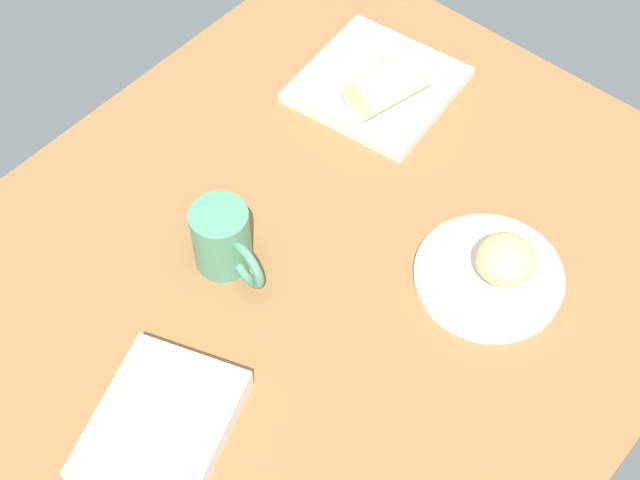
{
  "coord_description": "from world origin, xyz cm",
  "views": [
    {
      "loc": [
        53.77,
        47.44,
        110.6
      ],
      "look_at": [
        -3.18,
        -1.58,
        7.0
      ],
      "focal_mm": 53.9,
      "sensor_mm": 36.0,
      "label": 1
    }
  ],
  "objects": [
    {
      "name": "dining_table",
      "position": [
        0.0,
        0.0,
        2.0
      ],
      "size": [
        110.0,
        90.0,
        4.0
      ],
      "primitive_type": "cube",
      "color": "olive",
      "rests_on": "ground"
    },
    {
      "name": "round_plate",
      "position": [
        -14.51,
        18.21,
        4.7
      ],
      "size": [
        19.96,
        19.96,
        1.4
      ],
      "primitive_type": "cylinder",
      "color": "white",
      "rests_on": "dining_table"
    },
    {
      "name": "scone_pastry",
      "position": [
        -15.71,
        19.35,
        8.43
      ],
      "size": [
        11.14,
        11.13,
        6.06
      ],
      "primitive_type": "ellipsoid",
      "rotation": [
        0.0,
        0.0,
        2.39
      ],
      "color": "tan",
      "rests_on": "round_plate"
    },
    {
      "name": "square_plate",
      "position": [
        -32.62,
        -15.23,
        4.8
      ],
      "size": [
        24.22,
        24.22,
        1.6
      ],
      "primitive_type": "cube",
      "rotation": [
        0.0,
        0.0,
        0.11
      ],
      "color": "silver",
      "rests_on": "dining_table"
    },
    {
      "name": "sauce_cup",
      "position": [
        -35.08,
        -19.52,
        6.95
      ],
      "size": [
        5.87,
        5.87,
        2.51
      ],
      "color": "silver",
      "rests_on": "square_plate"
    },
    {
      "name": "breakfast_wrap",
      "position": [
        -30.65,
        -11.79,
        8.75
      ],
      "size": [
        13.58,
        8.87,
        6.3
      ],
      "primitive_type": "cylinder",
      "rotation": [
        1.57,
        0.0,
        1.35
      ],
      "color": "beige",
      "rests_on": "square_plate"
    },
    {
      "name": "book_stack",
      "position": [
        29.12,
        1.4,
        5.69
      ],
      "size": [
        23.64,
        21.04,
        3.38
      ],
      "color": "silver",
      "rests_on": "dining_table"
    },
    {
      "name": "coffee_mug",
      "position": [
        6.14,
        -10.23,
        9.08
      ],
      "size": [
        7.76,
        12.93,
        9.94
      ],
      "color": "#4C8C6B",
      "rests_on": "dining_table"
    }
  ]
}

